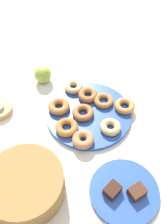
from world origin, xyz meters
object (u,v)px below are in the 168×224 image
cake_plate (124,191)px  basket (26,185)px  donut_1 (110,127)px  candle_holder (0,109)px  brownie_near (137,192)px  donut_5 (59,106)px  donut_0 (88,95)px  donut_8 (74,87)px  brownie_far (112,190)px  donut_plate (89,114)px  donut_6 (104,101)px  donut_3 (83,139)px  donut_4 (125,106)px  apple (43,74)px  donut_7 (67,127)px  donut_2 (83,113)px

cake_plate → basket: 0.32m
donut_1 → candle_holder: donut_1 is taller
donut_1 → brownie_near: bearing=145.3°
donut_5 → brownie_near: bearing=167.7°
donut_0 → basket: 0.46m
donut_8 → brownie_far: same height
donut_plate → donut_6: (-0.01, -0.08, 0.02)m
cake_plate → donut_3: bearing=-13.7°
basket → donut_6: bearing=-85.1°
donut_4 → apple: 0.40m
donut_4 → donut_5: 0.27m
apple → brownie_far: bearing=157.9°
donut_7 → donut_8: (0.13, -0.18, -0.00)m
brownie_far → donut_3: bearing=-23.2°
donut_6 → apple: (0.30, 0.06, 0.01)m
donut_6 → cake_plate: donut_6 is taller
brownie_far → donut_8: bearing=-33.2°
donut_8 → donut_0: bearing=-177.7°
donut_6 → candle_holder: (0.31, 0.31, -0.01)m
donut_3 → candle_holder: 0.38m
donut_plate → donut_6: 0.09m
donut_7 → brownie_near: (-0.34, 0.04, -0.00)m
donut_0 → donut_3: size_ratio=1.04×
cake_plate → brownie_far: bearing=45.0°
brownie_near → donut_7: bearing=-6.6°
donut_5 → donut_7: 0.11m
donut_8 → brownie_far: (-0.41, 0.27, -0.00)m
brownie_near → apple: apple is taller
candle_holder → donut_8: bearing=-118.8°
cake_plate → donut_1: bearing=-42.6°
brownie_near → candle_holder: size_ratio=0.49×
donut_0 → donut_6: bearing=-165.0°
donut_8 → apple: size_ratio=1.03×
donut_7 → donut_5: bearing=-30.2°
donut_3 → donut_2: bearing=-49.5°
donut_1 → donut_7: bearing=40.8°
donut_4 → apple: apple is taller
donut_3 → donut_5: (0.18, -0.06, -0.00)m
donut_5 → brownie_far: 0.40m
donut_3 → brownie_near: 0.26m
donut_1 → donut_5: bearing=13.5°
basket → donut_0: bearing=-76.0°
donut_8 → apple: (0.15, 0.04, 0.01)m
donut_1 → candle_holder: size_ratio=0.77×
donut_plate → apple: bearing=-4.2°
cake_plate → candle_holder: (0.59, 0.05, 0.01)m
donut_0 → apple: apple is taller
donut_6 → cake_plate: (-0.28, 0.26, -0.02)m
donut_1 → donut_2: (0.13, 0.01, -0.00)m
donut_0 → donut_3: 0.23m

